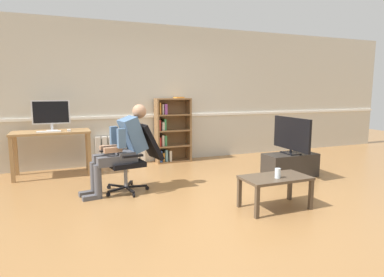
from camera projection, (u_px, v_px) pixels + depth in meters
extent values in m
plane|color=olive|center=(206.00, 201.00, 4.20)|extent=(18.00, 18.00, 0.00)
cube|color=beige|center=(151.00, 94.00, 6.44)|extent=(12.00, 0.10, 2.70)
cube|color=white|center=(153.00, 116.00, 6.44)|extent=(12.00, 0.03, 0.05)
cube|color=#9E7547|center=(12.00, 160.00, 5.01)|extent=(0.06, 0.06, 0.72)
cube|color=#9E7547|center=(89.00, 155.00, 5.43)|extent=(0.06, 0.06, 0.72)
cube|color=#9E7547|center=(87.00, 150.00, 5.88)|extent=(0.06, 0.06, 0.72)
cube|color=#9E7547|center=(16.00, 154.00, 5.46)|extent=(0.06, 0.06, 0.72)
cube|color=#9E7547|center=(51.00, 132.00, 5.39)|extent=(1.23, 0.57, 0.04)
cube|color=silver|center=(52.00, 130.00, 5.44)|extent=(0.18, 0.14, 0.01)
cube|color=silver|center=(52.00, 127.00, 5.45)|extent=(0.04, 0.02, 0.10)
cube|color=silver|center=(51.00, 112.00, 5.42)|extent=(0.60, 0.02, 0.40)
cube|color=black|center=(51.00, 112.00, 5.40)|extent=(0.55, 0.00, 0.36)
cube|color=white|center=(49.00, 132.00, 5.24)|extent=(0.37, 0.12, 0.02)
cube|color=white|center=(69.00, 130.00, 5.37)|extent=(0.06, 0.10, 0.03)
cube|color=brown|center=(157.00, 131.00, 6.34)|extent=(0.03, 0.28, 1.28)
cube|color=brown|center=(189.00, 130.00, 6.59)|extent=(0.03, 0.28, 1.28)
cube|color=brown|center=(171.00, 130.00, 6.60)|extent=(0.67, 0.02, 1.28)
cube|color=brown|center=(173.00, 161.00, 6.56)|extent=(0.64, 0.28, 0.03)
cube|color=brown|center=(173.00, 146.00, 6.51)|extent=(0.64, 0.28, 0.03)
cube|color=brown|center=(173.00, 130.00, 6.47)|extent=(0.64, 0.28, 0.03)
cube|color=brown|center=(173.00, 115.00, 6.42)|extent=(0.64, 0.28, 0.03)
cube|color=brown|center=(173.00, 99.00, 6.38)|extent=(0.64, 0.28, 0.03)
cube|color=#2D519E|center=(160.00, 156.00, 6.42)|extent=(0.05, 0.19, 0.22)
cube|color=red|center=(159.00, 142.00, 6.39)|extent=(0.03, 0.19, 0.17)
cube|color=red|center=(159.00, 125.00, 6.36)|extent=(0.03, 0.19, 0.20)
cube|color=orange|center=(159.00, 109.00, 6.28)|extent=(0.02, 0.19, 0.23)
cube|color=orange|center=(163.00, 157.00, 6.47)|extent=(0.03, 0.19, 0.17)
cube|color=beige|center=(162.00, 140.00, 6.43)|extent=(0.04, 0.19, 0.21)
cube|color=beige|center=(162.00, 126.00, 6.37)|extent=(0.04, 0.19, 0.16)
cube|color=beige|center=(162.00, 109.00, 6.33)|extent=(0.03, 0.19, 0.20)
cube|color=#6699A3|center=(165.00, 155.00, 6.49)|extent=(0.05, 0.19, 0.23)
cube|color=#38844C|center=(165.00, 140.00, 6.45)|extent=(0.04, 0.19, 0.20)
cube|color=#38844C|center=(164.00, 124.00, 6.39)|extent=(0.04, 0.19, 0.22)
cube|color=#89428E|center=(165.00, 109.00, 6.33)|extent=(0.05, 0.19, 0.20)
cube|color=beige|center=(169.00, 155.00, 6.51)|extent=(0.04, 0.19, 0.21)
cube|color=orange|center=(179.00, 98.00, 6.44)|extent=(0.16, 0.22, 0.02)
cube|color=white|center=(98.00, 152.00, 6.10)|extent=(0.09, 0.08, 0.56)
cube|color=white|center=(105.00, 151.00, 6.14)|extent=(0.09, 0.08, 0.56)
cube|color=white|center=(111.00, 151.00, 6.19)|extent=(0.09, 0.08, 0.56)
cube|color=white|center=(118.00, 150.00, 6.23)|extent=(0.09, 0.08, 0.56)
cube|color=white|center=(124.00, 150.00, 6.28)|extent=(0.09, 0.08, 0.56)
cube|color=white|center=(130.00, 150.00, 6.32)|extent=(0.09, 0.08, 0.56)
cube|color=white|center=(136.00, 149.00, 6.36)|extent=(0.09, 0.08, 0.56)
cube|color=white|center=(142.00, 149.00, 6.41)|extent=(0.09, 0.08, 0.56)
cube|color=black|center=(130.00, 190.00, 4.48)|extent=(0.08, 0.30, 0.02)
cylinder|color=black|center=(134.00, 195.00, 4.36)|extent=(0.03, 0.06, 0.06)
cube|color=black|center=(137.00, 186.00, 4.64)|extent=(0.30, 0.08, 0.02)
cylinder|color=black|center=(147.00, 188.00, 4.68)|extent=(0.06, 0.03, 0.06)
cube|color=black|center=(129.00, 184.00, 4.76)|extent=(0.17, 0.28, 0.02)
cylinder|color=black|center=(132.00, 184.00, 4.91)|extent=(0.04, 0.06, 0.06)
cube|color=black|center=(117.00, 186.00, 4.67)|extent=(0.24, 0.24, 0.02)
cylinder|color=black|center=(109.00, 187.00, 4.73)|extent=(0.06, 0.06, 0.06)
cube|color=black|center=(117.00, 189.00, 4.50)|extent=(0.28, 0.17, 0.02)
cylinder|color=black|center=(108.00, 195.00, 4.39)|extent=(0.06, 0.05, 0.06)
cylinder|color=gray|center=(126.00, 176.00, 4.58)|extent=(0.05, 0.05, 0.30)
cube|color=black|center=(125.00, 163.00, 4.56)|extent=(0.53, 0.53, 0.07)
cube|color=black|center=(148.00, 141.00, 4.70)|extent=(0.38, 0.48, 0.53)
cube|color=black|center=(120.00, 150.00, 4.77)|extent=(0.28, 0.09, 0.03)
cube|color=black|center=(133.00, 156.00, 4.33)|extent=(0.28, 0.09, 0.03)
cube|color=#4C4C51|center=(125.00, 156.00, 4.54)|extent=(0.31, 0.38, 0.14)
cube|color=#476689|center=(132.00, 134.00, 4.56)|extent=(0.40, 0.39, 0.52)
sphere|color=#A87A5B|center=(139.00, 111.00, 4.57)|extent=(0.20, 0.20, 0.20)
cube|color=black|center=(105.00, 151.00, 4.38)|extent=(0.15, 0.06, 0.02)
cube|color=#4C4C51|center=(108.00, 158.00, 4.52)|extent=(0.43, 0.20, 0.13)
cylinder|color=#4C4C51|center=(94.00, 178.00, 4.45)|extent=(0.10, 0.10, 0.46)
cube|color=#4C4C51|center=(87.00, 193.00, 4.43)|extent=(0.23, 0.12, 0.06)
cube|color=#4C4C51|center=(113.00, 161.00, 4.35)|extent=(0.43, 0.20, 0.13)
cylinder|color=#4C4C51|center=(98.00, 182.00, 4.29)|extent=(0.10, 0.10, 0.46)
cube|color=#4C4C51|center=(91.00, 197.00, 4.26)|extent=(0.23, 0.12, 0.06)
cube|color=#476689|center=(114.00, 136.00, 4.59)|extent=(0.11, 0.10, 0.26)
cube|color=#A87A5B|center=(109.00, 148.00, 4.50)|extent=(0.25, 0.11, 0.07)
cube|color=#476689|center=(121.00, 138.00, 4.31)|extent=(0.11, 0.10, 0.26)
cube|color=#A87A5B|center=(113.00, 150.00, 4.34)|extent=(0.25, 0.11, 0.07)
cube|color=#2D2823|center=(290.00, 165.00, 5.41)|extent=(0.89, 0.42, 0.39)
cube|color=black|center=(291.00, 153.00, 5.38)|extent=(0.21, 0.33, 0.02)
cylinder|color=black|center=(291.00, 151.00, 5.38)|extent=(0.04, 0.04, 0.05)
cube|color=black|center=(291.00, 134.00, 5.34)|extent=(0.08, 0.93, 0.53)
cube|color=#9EBCF4|center=(293.00, 134.00, 5.34)|extent=(0.04, 0.88, 0.49)
cube|color=#4C3D2D|center=(257.00, 203.00, 3.62)|extent=(0.04, 0.04, 0.37)
cube|color=#4C3D2D|center=(311.00, 195.00, 3.89)|extent=(0.04, 0.04, 0.37)
cube|color=#4C3D2D|center=(290.00, 186.00, 4.25)|extent=(0.04, 0.04, 0.37)
cube|color=#4C3D2D|center=(239.00, 193.00, 3.98)|extent=(0.04, 0.04, 0.37)
cube|color=#4C3D2D|center=(275.00, 178.00, 3.91)|extent=(0.82, 0.45, 0.03)
cylinder|color=silver|center=(278.00, 173.00, 3.83)|extent=(0.07, 0.07, 0.12)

